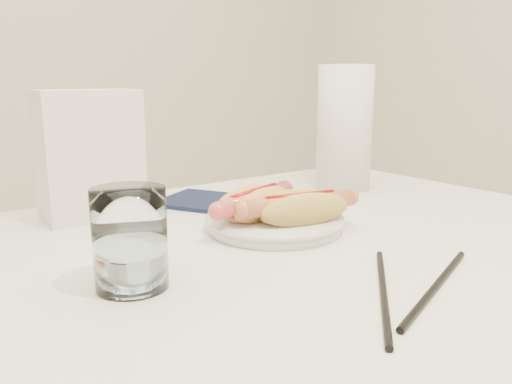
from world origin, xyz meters
TOP-DOWN VIEW (x-y plane):
  - table at (0.00, 0.00)m, footprint 1.20×0.80m
  - plate at (0.07, 0.03)m, footprint 0.21×0.21m
  - hotdog_left at (0.05, 0.06)m, footprint 0.18×0.12m
  - hotdog_right at (0.09, -0.01)m, footprint 0.18×0.10m
  - water_glass at (-0.20, -0.05)m, footprint 0.08×0.08m
  - chopstick_near at (0.01, -0.23)m, footprint 0.19×0.17m
  - chopstick_far at (0.07, -0.25)m, footprint 0.24×0.09m
  - napkin_box at (-0.13, 0.27)m, footprint 0.16×0.09m
  - navy_napkin at (0.07, 0.26)m, footprint 0.19×0.19m
  - paper_towel_roll at (0.38, 0.19)m, footprint 0.12×0.12m

SIDE VIEW (x-z plane):
  - table at x=0.00m, z-range 0.32..1.07m
  - navy_napkin at x=0.07m, z-range 0.75..0.76m
  - chopstick_near at x=0.01m, z-range 0.75..0.76m
  - chopstick_far at x=0.07m, z-range 0.75..0.76m
  - plate at x=0.07m, z-range 0.75..0.77m
  - hotdog_right at x=0.09m, z-range 0.77..0.81m
  - hotdog_left at x=0.05m, z-range 0.77..0.82m
  - water_glass at x=-0.20m, z-range 0.75..0.86m
  - napkin_box at x=-0.13m, z-range 0.75..0.96m
  - paper_towel_roll at x=0.38m, z-range 0.75..1.01m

